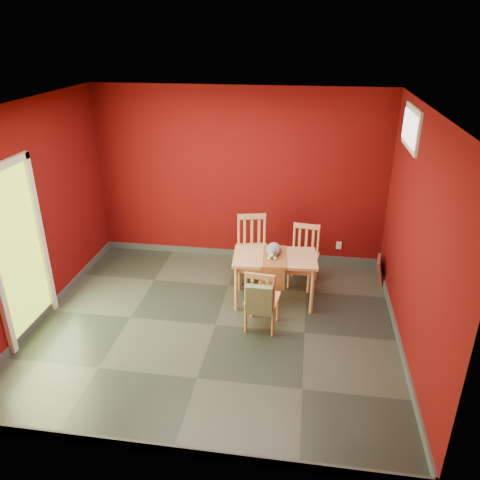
# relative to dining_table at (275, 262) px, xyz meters

# --- Properties ---
(ground) EXTENTS (4.50, 4.50, 0.00)m
(ground) POSITION_rel_dining_table_xyz_m (-0.68, -0.68, -0.60)
(ground) COLOR #2D342D
(ground) RESTS_ON ground
(room_shell) EXTENTS (4.50, 4.50, 4.50)m
(room_shell) POSITION_rel_dining_table_xyz_m (-0.68, -0.68, -0.55)
(room_shell) COLOR #5A0909
(room_shell) RESTS_ON ground
(doorway) EXTENTS (0.06, 1.01, 2.13)m
(doorway) POSITION_rel_dining_table_xyz_m (-2.91, -1.08, 0.52)
(doorway) COLOR #B7D838
(doorway) RESTS_ON ground
(window) EXTENTS (0.05, 0.90, 0.50)m
(window) POSITION_rel_dining_table_xyz_m (1.54, 0.32, 1.75)
(window) COLOR white
(window) RESTS_ON room_shell
(outlet_plate) EXTENTS (0.08, 0.02, 0.12)m
(outlet_plate) POSITION_rel_dining_table_xyz_m (0.92, 1.30, -0.30)
(outlet_plate) COLOR silver
(outlet_plate) RESTS_ON room_shell
(dining_table) EXTENTS (1.14, 0.72, 0.68)m
(dining_table) POSITION_rel_dining_table_xyz_m (0.00, 0.00, 0.00)
(dining_table) COLOR tan
(dining_table) RESTS_ON ground
(table_runner) EXTENTS (0.36, 0.68, 0.33)m
(table_runner) POSITION_rel_dining_table_xyz_m (0.00, -0.11, 0.03)
(table_runner) COLOR brown
(table_runner) RESTS_ON dining_table
(chair_far_left) EXTENTS (0.54, 0.54, 0.96)m
(chair_far_left) POSITION_rel_dining_table_xyz_m (-0.38, 0.63, -0.11)
(chair_far_left) COLOR tan
(chair_far_left) RESTS_ON ground
(chair_far_right) EXTENTS (0.46, 0.46, 0.88)m
(chair_far_right) POSITION_rel_dining_table_xyz_m (0.38, 0.58, -0.15)
(chair_far_right) COLOR tan
(chair_far_right) RESTS_ON ground
(chair_near) EXTENTS (0.43, 0.43, 0.84)m
(chair_near) POSITION_rel_dining_table_xyz_m (-0.10, -0.66, -0.17)
(chair_near) COLOR tan
(chair_near) RESTS_ON ground
(tote_bag) EXTENTS (0.31, 0.19, 0.44)m
(tote_bag) POSITION_rel_dining_table_xyz_m (-0.11, -0.87, -0.06)
(tote_bag) COLOR #748F5B
(tote_bag) RESTS_ON chair_near
(cat) EXTENTS (0.31, 0.44, 0.20)m
(cat) POSITION_rel_dining_table_xyz_m (-0.03, 0.06, 0.18)
(cat) COLOR slate
(cat) RESTS_ON table_runner
(picture_frame) EXTENTS (0.18, 0.38, 0.37)m
(picture_frame) POSITION_rel_dining_table_xyz_m (1.51, 0.79, -0.42)
(picture_frame) COLOR brown
(picture_frame) RESTS_ON ground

